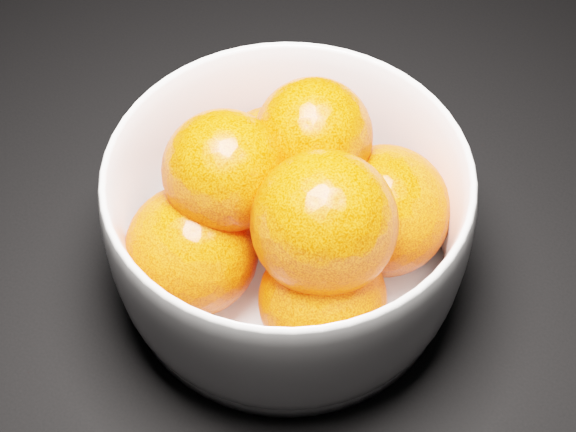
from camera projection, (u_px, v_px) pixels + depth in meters
The scene contains 2 objects.
bowl at pixel (288, 221), 0.57m from camera, with size 0.25×0.25×0.12m.
orange_pile at pixel (294, 211), 0.55m from camera, with size 0.20×0.19×0.15m.
Camera 1 is at (-0.09, -0.44, 0.51)m, focal length 50.00 mm.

